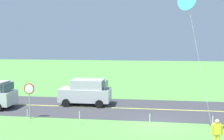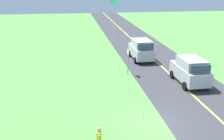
{
  "view_description": "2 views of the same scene",
  "coord_description": "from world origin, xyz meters",
  "px_view_note": "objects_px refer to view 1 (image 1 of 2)",
  "views": [
    {
      "loc": [
        0.69,
        17.46,
        5.48
      ],
      "look_at": [
        3.04,
        0.22,
        3.63
      ],
      "focal_mm": 42.61,
      "sensor_mm": 36.0,
      "label": 1
    },
    {
      "loc": [
        -14.25,
        4.95,
        8.26
      ],
      "look_at": [
        1.94,
        2.47,
        2.87
      ],
      "focal_mm": 43.58,
      "sensor_mm": 36.0,
      "label": 2
    }
  ],
  "objects_px": {
    "car_suv_foreground": "(86,92)",
    "kite_red_low": "(188,0)",
    "stop_sign": "(29,94)",
    "person_adult_near": "(217,133)"
  },
  "relations": [
    {
      "from": "car_suv_foreground",
      "to": "kite_red_low",
      "type": "distance_m",
      "value": 12.33
    },
    {
      "from": "stop_sign",
      "to": "kite_red_low",
      "type": "relative_size",
      "value": 0.31
    },
    {
      "from": "stop_sign",
      "to": "kite_red_low",
      "type": "bearing_deg",
      "value": 164.68
    },
    {
      "from": "person_adult_near",
      "to": "car_suv_foreground",
      "type": "bearing_deg",
      "value": -150.75
    },
    {
      "from": "stop_sign",
      "to": "person_adult_near",
      "type": "relative_size",
      "value": 1.6
    },
    {
      "from": "car_suv_foreground",
      "to": "person_adult_near",
      "type": "relative_size",
      "value": 2.75
    },
    {
      "from": "car_suv_foreground",
      "to": "kite_red_low",
      "type": "relative_size",
      "value": 0.53
    },
    {
      "from": "car_suv_foreground",
      "to": "stop_sign",
      "type": "bearing_deg",
      "value": 57.22
    },
    {
      "from": "stop_sign",
      "to": "car_suv_foreground",
      "type": "bearing_deg",
      "value": -122.78
    },
    {
      "from": "car_suv_foreground",
      "to": "stop_sign",
      "type": "relative_size",
      "value": 1.72
    }
  ]
}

